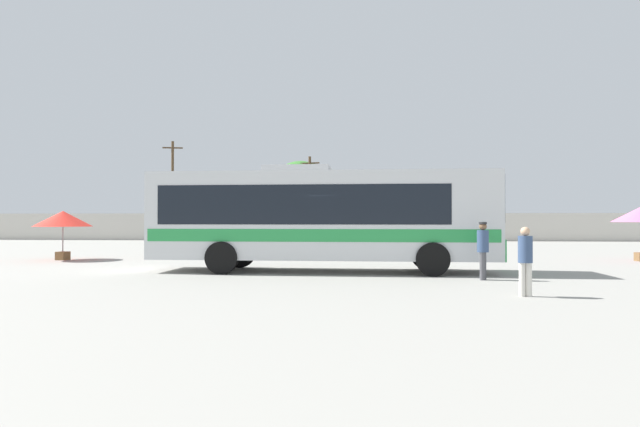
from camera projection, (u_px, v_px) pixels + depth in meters
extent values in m
plane|color=gray|center=(355.00, 254.00, 28.31)|extent=(300.00, 300.00, 0.00)
cube|color=beige|center=(358.00, 227.00, 46.03)|extent=(80.00, 0.30, 2.28)
cube|color=silver|center=(323.00, 216.00, 18.49)|extent=(11.36, 2.82, 2.85)
cube|color=black|center=(306.00, 206.00, 18.56)|extent=(9.33, 2.80, 1.25)
cube|color=green|center=(323.00, 234.00, 18.49)|extent=(11.14, 2.84, 0.40)
cube|color=#19212D|center=(496.00, 200.00, 17.93)|extent=(0.09, 2.30, 1.48)
cube|color=green|center=(497.00, 249.00, 17.91)|extent=(0.12, 2.50, 0.68)
cube|color=#B2B2B2|center=(298.00, 170.00, 18.60)|extent=(2.23, 1.45, 0.24)
cylinder|color=black|center=(426.00, 254.00, 19.34)|extent=(1.05, 0.32, 1.04)
cylinder|color=black|center=(433.00, 259.00, 16.91)|extent=(1.05, 0.32, 1.04)
cylinder|color=black|center=(240.00, 253.00, 20.01)|extent=(1.05, 0.32, 1.04)
cylinder|color=black|center=(222.00, 258.00, 17.57)|extent=(1.05, 0.32, 1.04)
cylinder|color=#4C4C51|center=(484.00, 266.00, 15.95)|extent=(0.15, 0.15, 0.80)
cylinder|color=#4C4C51|center=(482.00, 266.00, 15.82)|extent=(0.15, 0.15, 0.80)
cylinder|color=#33476B|center=(483.00, 241.00, 15.90)|extent=(0.44, 0.44, 0.63)
sphere|color=brown|center=(483.00, 226.00, 15.90)|extent=(0.22, 0.22, 0.22)
cylinder|color=#262628|center=(483.00, 223.00, 15.90)|extent=(0.23, 0.23, 0.06)
cylinder|color=silver|center=(522.00, 280.00, 12.45)|extent=(0.14, 0.14, 0.76)
cylinder|color=silver|center=(529.00, 280.00, 12.44)|extent=(0.14, 0.14, 0.76)
cylinder|color=#33476B|center=(525.00, 249.00, 12.45)|extent=(0.32, 0.32, 0.60)
sphere|color=tan|center=(525.00, 231.00, 12.46)|extent=(0.21, 0.21, 0.21)
cylinder|color=gray|center=(63.00, 236.00, 23.80)|extent=(0.05, 0.05, 2.06)
cone|color=red|center=(63.00, 219.00, 23.81)|extent=(2.44, 2.44, 0.67)
cube|color=brown|center=(63.00, 256.00, 23.79)|extent=(0.51, 0.51, 0.36)
cube|color=navy|center=(214.00, 234.00, 42.92)|extent=(4.19, 1.90, 0.66)
cube|color=black|center=(217.00, 226.00, 42.91)|extent=(2.32, 1.71, 0.54)
cylinder|color=black|center=(195.00, 238.00, 42.10)|extent=(0.65, 0.24, 0.64)
cylinder|color=black|center=(201.00, 238.00, 43.86)|extent=(0.65, 0.24, 0.64)
cylinder|color=black|center=(228.00, 238.00, 41.97)|extent=(0.65, 0.24, 0.64)
cylinder|color=black|center=(233.00, 238.00, 43.73)|extent=(0.65, 0.24, 0.64)
cube|color=navy|center=(293.00, 234.00, 42.96)|extent=(4.59, 2.23, 0.65)
cube|color=black|center=(290.00, 226.00, 42.97)|extent=(2.59, 1.89, 0.53)
cylinder|color=black|center=(310.00, 238.00, 43.87)|extent=(0.66, 0.28, 0.64)
cylinder|color=black|center=(311.00, 238.00, 42.11)|extent=(0.66, 0.28, 0.64)
cylinder|color=black|center=(276.00, 238.00, 43.81)|extent=(0.66, 0.28, 0.64)
cylinder|color=black|center=(274.00, 238.00, 42.05)|extent=(0.66, 0.28, 0.64)
cube|color=navy|center=(380.00, 234.00, 42.00)|extent=(4.26, 2.11, 0.66)
cube|color=black|center=(377.00, 226.00, 42.03)|extent=(2.39, 1.83, 0.54)
cylinder|color=black|center=(397.00, 238.00, 42.67)|extent=(0.66, 0.27, 0.64)
cylinder|color=black|center=(397.00, 239.00, 40.92)|extent=(0.66, 0.27, 0.64)
cylinder|color=black|center=(364.00, 238.00, 43.06)|extent=(0.66, 0.27, 0.64)
cylinder|color=black|center=(362.00, 239.00, 41.32)|extent=(0.66, 0.27, 0.64)
cylinder|color=#4C3823|center=(310.00, 198.00, 49.45)|extent=(0.24, 0.24, 7.41)
cube|color=#473321|center=(310.00, 163.00, 49.48)|extent=(1.77, 0.56, 0.12)
cylinder|color=#4C3823|center=(173.00, 190.00, 50.19)|extent=(0.24, 0.24, 8.88)
cube|color=#473321|center=(173.00, 148.00, 50.23)|extent=(1.78, 0.51, 0.12)
cylinder|color=brown|center=(167.00, 223.00, 51.28)|extent=(0.32, 0.32, 2.81)
ellipsoid|color=#23561E|center=(167.00, 194.00, 51.31)|extent=(3.82, 3.82, 3.24)
cylinder|color=brown|center=(301.00, 222.00, 51.02)|extent=(0.32, 0.32, 3.13)
ellipsoid|color=#38752D|center=(301.00, 185.00, 51.06)|extent=(5.21, 5.21, 4.42)
cylinder|color=brown|center=(326.00, 227.00, 51.62)|extent=(0.32, 0.32, 2.20)
ellipsoid|color=#23561E|center=(326.00, 194.00, 51.66)|extent=(5.52, 5.52, 4.70)
cylinder|color=brown|center=(404.00, 225.00, 52.19)|extent=(0.32, 0.32, 2.57)
ellipsoid|color=#38752D|center=(404.00, 193.00, 52.23)|extent=(5.00, 5.00, 4.25)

